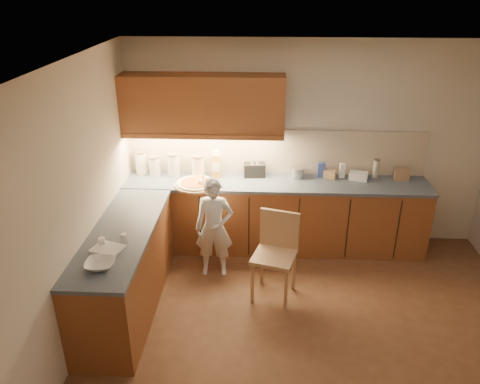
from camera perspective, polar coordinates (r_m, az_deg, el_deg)
The scene contains 24 objects.
room at distance 3.98m, azimuth 10.70°, elevation 1.37°, with size 4.54×4.50×2.62m.
l_counter at distance 5.62m, azimuth -1.23°, elevation -4.77°, with size 3.77×2.62×0.92m.
backsplash at distance 5.97m, azimuth 4.47°, elevation 4.91°, with size 3.75×0.02×0.58m, color beige.
upper_cabinets at distance 5.67m, azimuth -4.57°, elevation 10.59°, with size 1.95×0.36×0.73m.
pizza_on_board at distance 5.70m, azimuth -5.36°, elevation 1.00°, with size 0.53×0.53×0.21m.
child at distance 5.39m, azimuth -3.17°, elevation -4.38°, with size 0.44×0.29×1.21m, color silver.
wooden_chair at distance 5.09m, azimuth 4.44°, elevation -6.95°, with size 0.54×0.54×0.96m.
mixing_bowl at distance 4.29m, azimuth -16.70°, elevation -8.45°, with size 0.26×0.26×0.06m, color silver.
canister_a at distance 6.11m, azimuth -11.97°, elevation 3.56°, with size 0.15×0.15×0.31m.
canister_b at distance 6.03m, azimuth -10.36°, elevation 3.17°, with size 0.15×0.15×0.26m.
canister_c at distance 5.97m, azimuth -8.10°, elevation 3.34°, with size 0.16×0.16×0.30m.
canister_d at distance 5.92m, azimuth -5.12°, elevation 3.23°, with size 0.18×0.18×0.29m.
oil_jug at distance 5.89m, azimuth -2.92°, elevation 3.32°, with size 0.12×0.09×0.35m.
toaster at distance 5.92m, azimuth 1.78°, elevation 2.71°, with size 0.28×0.17×0.18m.
steel_pot at distance 5.93m, azimuth 6.95°, elevation 2.38°, with size 0.18×0.18×0.14m.
blue_box at distance 5.99m, azimuth 9.87°, elevation 2.69°, with size 0.10×0.07×0.19m, color #334899.
card_box_a at distance 5.99m, azimuth 10.89°, elevation 2.14°, with size 0.14×0.10×0.10m, color tan.
white_bottle at distance 6.02m, azimuth 12.33°, elevation 2.57°, with size 0.06×0.06×0.18m, color white.
flat_pack at distance 6.03m, azimuth 14.23°, elevation 1.92°, with size 0.22×0.16×0.09m, color white.
tall_jar at distance 6.11m, azimuth 16.22°, elevation 2.77°, with size 0.08×0.08×0.24m.
card_box_b at distance 6.17m, azimuth 19.11°, elevation 2.06°, with size 0.18×0.14×0.14m, color #997552.
dough_cloth at distance 4.55m, azimuth -15.83°, elevation -6.66°, with size 0.28×0.22×0.02m, color silver.
spice_jar_a at distance 4.61m, azimuth -16.48°, elevation -5.83°, with size 0.06×0.06×0.08m, color white.
spice_jar_b at distance 4.63m, azimuth -13.98°, elevation -5.39°, with size 0.06×0.06×0.08m, color silver.
Camera 1 is at (-0.56, -3.63, 3.23)m, focal length 35.00 mm.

